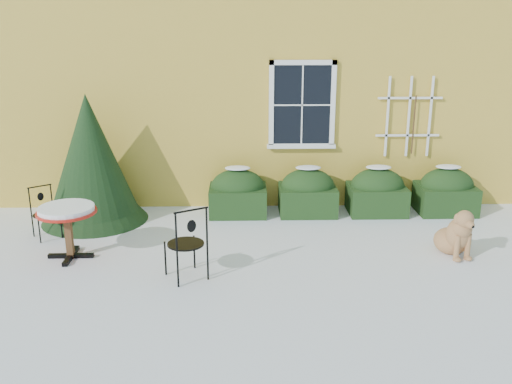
{
  "coord_description": "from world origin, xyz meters",
  "views": [
    {
      "loc": [
        -0.21,
        -7.55,
        3.54
      ],
      "look_at": [
        0.0,
        1.0,
        0.9
      ],
      "focal_mm": 40.0,
      "sensor_mm": 36.0,
      "label": 1
    }
  ],
  "objects_px": {
    "bistro_table": "(67,215)",
    "dog": "(456,236)",
    "patio_chair_near": "(187,243)",
    "patio_chair_far": "(45,212)",
    "evergreen_shrub": "(92,171)"
  },
  "relations": [
    {
      "from": "bistro_table",
      "to": "patio_chair_far",
      "type": "distance_m",
      "value": 1.13
    },
    {
      "from": "patio_chair_near",
      "to": "patio_chair_far",
      "type": "relative_size",
      "value": 1.26
    },
    {
      "from": "patio_chair_near",
      "to": "dog",
      "type": "height_order",
      "value": "patio_chair_near"
    },
    {
      "from": "patio_chair_near",
      "to": "dog",
      "type": "bearing_deg",
      "value": 161.08
    },
    {
      "from": "bistro_table",
      "to": "patio_chair_near",
      "type": "relative_size",
      "value": 0.82
    },
    {
      "from": "dog",
      "to": "bistro_table",
      "type": "bearing_deg",
      "value": 167.3
    },
    {
      "from": "patio_chair_near",
      "to": "patio_chair_far",
      "type": "bearing_deg",
      "value": -62.45
    },
    {
      "from": "patio_chair_near",
      "to": "dog",
      "type": "distance_m",
      "value": 4.12
    },
    {
      "from": "patio_chair_far",
      "to": "evergreen_shrub",
      "type": "bearing_deg",
      "value": 17.24
    },
    {
      "from": "bistro_table",
      "to": "dog",
      "type": "bearing_deg",
      "value": -0.45
    },
    {
      "from": "bistro_table",
      "to": "dog",
      "type": "relative_size",
      "value": 0.98
    },
    {
      "from": "evergreen_shrub",
      "to": "dog",
      "type": "xyz_separation_m",
      "value": [
        5.95,
        -1.74,
        -0.6
      ]
    },
    {
      "from": "evergreen_shrub",
      "to": "patio_chair_far",
      "type": "bearing_deg",
      "value": -127.05
    },
    {
      "from": "patio_chair_far",
      "to": "dog",
      "type": "height_order",
      "value": "patio_chair_far"
    },
    {
      "from": "evergreen_shrub",
      "to": "bistro_table",
      "type": "bearing_deg",
      "value": -88.82
    }
  ]
}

